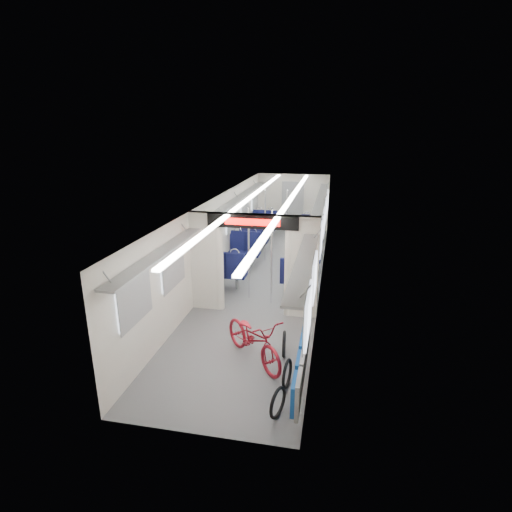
{
  "coord_description": "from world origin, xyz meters",
  "views": [
    {
      "loc": [
        1.72,
        -10.28,
        4.06
      ],
      "look_at": [
        -0.09,
        -1.24,
        1.1
      ],
      "focal_mm": 28.0,
      "sensor_mm": 36.0,
      "label": 1
    }
  ],
  "objects_px": {
    "seat_bay_far_left": "(259,229)",
    "bike_hoop_a": "(278,404)",
    "stanchion_near_right": "(271,258)",
    "flip_bench": "(302,361)",
    "bicycle": "(254,338)",
    "bike_hoop_b": "(287,375)",
    "seat_bay_near_left": "(237,257)",
    "stanchion_far_right": "(286,227)",
    "bike_hoop_c": "(284,345)",
    "seat_bay_near_right": "(302,263)",
    "stanchion_near_left": "(249,254)",
    "stanchion_far_left": "(265,226)",
    "seat_bay_far_right": "(311,232)"
  },
  "relations": [
    {
      "from": "seat_bay_far_left",
      "to": "bike_hoop_a",
      "type": "bearing_deg",
      "value": -77.46
    },
    {
      "from": "stanchion_near_right",
      "to": "flip_bench",
      "type": "bearing_deg",
      "value": -72.76
    },
    {
      "from": "bicycle",
      "to": "flip_bench",
      "type": "distance_m",
      "value": 1.21
    },
    {
      "from": "bicycle",
      "to": "bike_hoop_b",
      "type": "relative_size",
      "value": 3.48
    },
    {
      "from": "flip_bench",
      "to": "seat_bay_near_left",
      "type": "xyz_separation_m",
      "value": [
        -2.29,
        4.96,
        -0.0
      ]
    },
    {
      "from": "stanchion_far_right",
      "to": "seat_bay_far_left",
      "type": "bearing_deg",
      "value": 122.57
    },
    {
      "from": "bike_hoop_c",
      "to": "seat_bay_near_right",
      "type": "height_order",
      "value": "seat_bay_near_right"
    },
    {
      "from": "bike_hoop_a",
      "to": "bike_hoop_c",
      "type": "height_order",
      "value": "bike_hoop_c"
    },
    {
      "from": "bike_hoop_a",
      "to": "stanchion_near_left",
      "type": "xyz_separation_m",
      "value": [
        -1.34,
        4.15,
        0.93
      ]
    },
    {
      "from": "bike_hoop_b",
      "to": "seat_bay_near_right",
      "type": "xyz_separation_m",
      "value": [
        -0.18,
        4.73,
        0.33
      ]
    },
    {
      "from": "seat_bay_near_right",
      "to": "bike_hoop_c",
      "type": "bearing_deg",
      "value": -89.89
    },
    {
      "from": "bike_hoop_b",
      "to": "stanchion_near_left",
      "type": "height_order",
      "value": "stanchion_near_left"
    },
    {
      "from": "bicycle",
      "to": "seat_bay_near_left",
      "type": "distance_m",
      "value": 4.41
    },
    {
      "from": "bike_hoop_a",
      "to": "seat_bay_near_left",
      "type": "distance_m",
      "value": 5.94
    },
    {
      "from": "stanchion_far_left",
      "to": "seat_bay_near_left",
      "type": "bearing_deg",
      "value": -109.41
    },
    {
      "from": "stanchion_far_left",
      "to": "seat_bay_far_right",
      "type": "bearing_deg",
      "value": 55.35
    },
    {
      "from": "bike_hoop_a",
      "to": "bicycle",
      "type": "bearing_deg",
      "value": 114.95
    },
    {
      "from": "bike_hoop_a",
      "to": "seat_bay_near_right",
      "type": "height_order",
      "value": "seat_bay_near_right"
    },
    {
      "from": "bike_hoop_a",
      "to": "seat_bay_far_right",
      "type": "distance_m",
      "value": 9.05
    },
    {
      "from": "flip_bench",
      "to": "bike_hoop_b",
      "type": "relative_size",
      "value": 4.29
    },
    {
      "from": "bike_hoop_c",
      "to": "stanchion_far_right",
      "type": "distance_m",
      "value": 5.57
    },
    {
      "from": "seat_bay_near_right",
      "to": "stanchion_near_right",
      "type": "xyz_separation_m",
      "value": [
        -0.61,
        -1.52,
        0.59
      ]
    },
    {
      "from": "bike_hoop_a",
      "to": "seat_bay_far_left",
      "type": "distance_m",
      "value": 9.23
    },
    {
      "from": "seat_bay_near_left",
      "to": "seat_bay_near_right",
      "type": "distance_m",
      "value": 1.87
    },
    {
      "from": "bike_hoop_c",
      "to": "stanchion_far_right",
      "type": "xyz_separation_m",
      "value": [
        -0.66,
        5.45,
        0.93
      ]
    },
    {
      "from": "bike_hoop_b",
      "to": "stanchion_far_left",
      "type": "bearing_deg",
      "value": 103.28
    },
    {
      "from": "bike_hoop_b",
      "to": "stanchion_far_left",
      "type": "height_order",
      "value": "stanchion_far_left"
    },
    {
      "from": "seat_bay_far_right",
      "to": "stanchion_far_left",
      "type": "relative_size",
      "value": 0.86
    },
    {
      "from": "flip_bench",
      "to": "stanchion_near_left",
      "type": "height_order",
      "value": "stanchion_near_left"
    },
    {
      "from": "seat_bay_near_left",
      "to": "flip_bench",
      "type": "bearing_deg",
      "value": -65.23
    },
    {
      "from": "bike_hoop_a",
      "to": "seat_bay_far_left",
      "type": "height_order",
      "value": "seat_bay_far_left"
    },
    {
      "from": "bike_hoop_a",
      "to": "stanchion_near_left",
      "type": "bearing_deg",
      "value": 107.82
    },
    {
      "from": "bike_hoop_b",
      "to": "seat_bay_far_left",
      "type": "relative_size",
      "value": 0.22
    },
    {
      "from": "stanchion_far_right",
      "to": "seat_bay_near_left",
      "type": "bearing_deg",
      "value": -128.48
    },
    {
      "from": "bike_hoop_c",
      "to": "seat_bay_far_left",
      "type": "distance_m",
      "value": 7.6
    },
    {
      "from": "stanchion_near_left",
      "to": "bike_hoop_c",
      "type": "bearing_deg",
      "value": -64.19
    },
    {
      "from": "seat_bay_near_left",
      "to": "seat_bay_far_right",
      "type": "xyz_separation_m",
      "value": [
        1.87,
        3.46,
        -0.05
      ]
    },
    {
      "from": "seat_bay_far_left",
      "to": "seat_bay_far_right",
      "type": "distance_m",
      "value": 1.87
    },
    {
      "from": "flip_bench",
      "to": "stanchion_far_right",
      "type": "bearing_deg",
      "value": 99.42
    },
    {
      "from": "seat_bay_near_left",
      "to": "stanchion_near_right",
      "type": "xyz_separation_m",
      "value": [
        1.26,
        -1.65,
        0.57
      ]
    },
    {
      "from": "seat_bay_near_left",
      "to": "stanchion_near_right",
      "type": "bearing_deg",
      "value": -52.57
    },
    {
      "from": "bike_hoop_c",
      "to": "stanchion_near_left",
      "type": "height_order",
      "value": "stanchion_near_left"
    },
    {
      "from": "seat_bay_far_left",
      "to": "seat_bay_far_right",
      "type": "relative_size",
      "value": 1.16
    },
    {
      "from": "bike_hoop_c",
      "to": "seat_bay_far_left",
      "type": "relative_size",
      "value": 0.22
    },
    {
      "from": "bike_hoop_c",
      "to": "stanchion_near_right",
      "type": "height_order",
      "value": "stanchion_near_right"
    },
    {
      "from": "bicycle",
      "to": "seat_bay_near_right",
      "type": "height_order",
      "value": "seat_bay_near_right"
    },
    {
      "from": "bike_hoop_b",
      "to": "stanchion_near_right",
      "type": "relative_size",
      "value": 0.22
    },
    {
      "from": "bike_hoop_b",
      "to": "bike_hoop_c",
      "type": "distance_m",
      "value": 0.94
    },
    {
      "from": "flip_bench",
      "to": "stanchion_far_left",
      "type": "height_order",
      "value": "stanchion_far_left"
    },
    {
      "from": "seat_bay_far_left",
      "to": "stanchion_near_left",
      "type": "relative_size",
      "value": 0.99
    }
  ]
}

